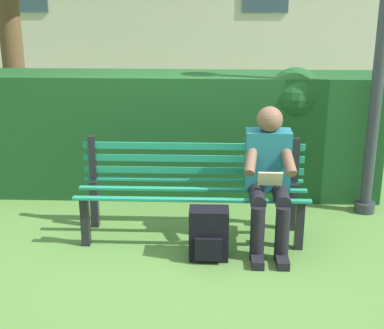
{
  "coord_description": "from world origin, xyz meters",
  "views": [
    {
      "loc": [
        -0.17,
        4.52,
        2.18
      ],
      "look_at": [
        0.0,
        0.1,
        0.72
      ],
      "focal_mm": 52.09,
      "sensor_mm": 36.0,
      "label": 1
    }
  ],
  "objects": [
    {
      "name": "park_bench",
      "position": [
        0.0,
        -0.09,
        0.46
      ],
      "size": [
        1.98,
        0.54,
        0.86
      ],
      "color": "black",
      "rests_on": "ground"
    },
    {
      "name": "backpack",
      "position": [
        -0.15,
        0.39,
        0.21
      ],
      "size": [
        0.32,
        0.27,
        0.44
      ],
      "color": "black",
      "rests_on": "ground"
    },
    {
      "name": "ground",
      "position": [
        0.0,
        0.0,
        0.0
      ],
      "size": [
        60.0,
        60.0,
        0.0
      ],
      "primitive_type": "plane",
      "color": "#517F38"
    },
    {
      "name": "person_seated",
      "position": [
        -0.64,
        0.1,
        0.64
      ],
      "size": [
        0.44,
        0.73,
        1.19
      ],
      "color": "#1E6672",
      "rests_on": "ground"
    },
    {
      "name": "hedge_backdrop",
      "position": [
        0.32,
        -1.11,
        0.67
      ],
      "size": [
        4.45,
        0.68,
        1.37
      ],
      "color": "#19471E",
      "rests_on": "ground"
    }
  ]
}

